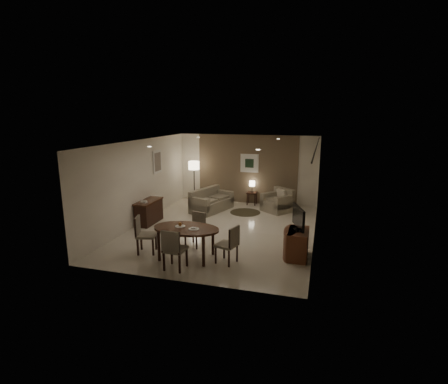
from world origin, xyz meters
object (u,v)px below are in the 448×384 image
(tv_cabinet, at_px, (298,244))
(chair_far, at_px, (195,230))
(armchair, at_px, (277,200))
(console_desk, at_px, (149,212))
(chair_right, at_px, (226,244))
(sofa, at_px, (212,200))
(dining_table, at_px, (186,243))
(chair_near, at_px, (175,249))
(side_table, at_px, (252,198))
(chair_left, at_px, (147,235))
(floor_lamp, at_px, (194,182))

(tv_cabinet, relative_size, chair_far, 1.00)
(armchair, bearing_deg, console_desk, -108.08)
(console_desk, xyz_separation_m, chair_right, (3.27, -2.30, 0.09))
(sofa, bearing_deg, dining_table, -151.83)
(chair_near, height_order, armchair, chair_near)
(chair_far, bearing_deg, side_table, 97.13)
(chair_far, height_order, chair_left, chair_left)
(chair_near, xyz_separation_m, chair_left, (-1.09, 0.68, -0.01))
(chair_right, bearing_deg, tv_cabinet, 133.02)
(armchair, bearing_deg, side_table, -174.62)
(chair_near, height_order, sofa, chair_near)
(armchair, relative_size, side_table, 1.89)
(chair_left, bearing_deg, sofa, -21.16)
(tv_cabinet, bearing_deg, chair_left, -168.52)
(console_desk, distance_m, chair_far, 2.62)
(chair_far, xyz_separation_m, armchair, (1.69, 4.03, -0.04))
(chair_far, bearing_deg, chair_right, -21.66)
(chair_near, bearing_deg, tv_cabinet, -149.11)
(tv_cabinet, distance_m, armchair, 4.18)
(chair_far, xyz_separation_m, chair_left, (-1.02, -0.77, 0.03))
(chair_left, xyz_separation_m, sofa, (0.37, 4.25, -0.08))
(chair_far, bearing_deg, chair_left, -128.33)
(dining_table, bearing_deg, tv_cabinet, 16.54)
(tv_cabinet, bearing_deg, sofa, 134.13)
(sofa, xyz_separation_m, floor_lamp, (-1.03, 0.91, 0.44))
(sofa, distance_m, side_table, 1.78)
(sofa, bearing_deg, tv_cabinet, -117.42)
(tv_cabinet, xyz_separation_m, chair_far, (-2.74, 0.01, 0.10))
(chair_near, distance_m, floor_lamp, 6.10)
(armchair, relative_size, floor_lamp, 0.56)
(dining_table, xyz_separation_m, chair_right, (1.03, -0.01, 0.08))
(chair_near, height_order, floor_lamp, floor_lamp)
(chair_left, relative_size, floor_lamp, 0.58)
(tv_cabinet, height_order, dining_table, dining_table)
(chair_far, relative_size, floor_lamp, 0.54)
(tv_cabinet, distance_m, dining_table, 2.76)
(chair_right, relative_size, sofa, 0.55)
(chair_near, height_order, chair_left, chair_near)
(tv_cabinet, bearing_deg, chair_right, -153.74)
(chair_left, relative_size, chair_right, 1.04)
(dining_table, bearing_deg, floor_lamp, 108.74)
(console_desk, bearing_deg, chair_left, -63.31)
(armchair, height_order, floor_lamp, floor_lamp)
(chair_near, relative_size, armchair, 1.05)
(dining_table, relative_size, sofa, 0.98)
(chair_left, xyz_separation_m, side_table, (1.62, 5.51, -0.24))
(console_desk, height_order, armchair, armchair)
(chair_right, bearing_deg, sofa, -140.88)
(chair_right, bearing_deg, chair_far, -109.26)
(chair_near, distance_m, side_table, 6.22)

